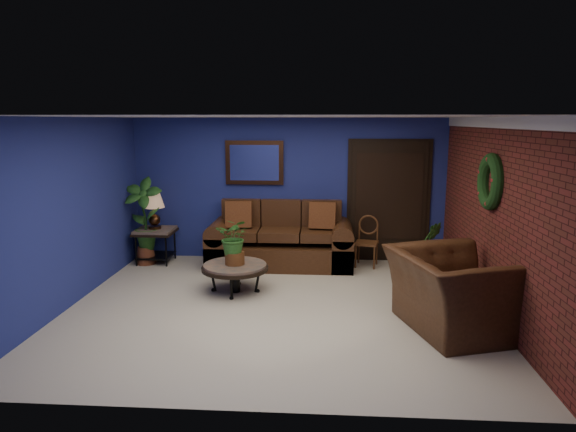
# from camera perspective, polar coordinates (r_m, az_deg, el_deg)

# --- Properties ---
(floor) EXTENTS (5.50, 5.50, 0.00)m
(floor) POSITION_cam_1_polar(r_m,az_deg,el_deg) (6.96, -1.29, -10.08)
(floor) COLOR beige
(floor) RESTS_ON ground
(wall_back) EXTENTS (5.50, 0.04, 2.50)m
(wall_back) POSITION_cam_1_polar(r_m,az_deg,el_deg) (9.08, 0.08, 2.99)
(wall_back) COLOR navy
(wall_back) RESTS_ON ground
(wall_left) EXTENTS (0.04, 5.00, 2.50)m
(wall_left) POSITION_cam_1_polar(r_m,az_deg,el_deg) (7.39, -23.09, 0.35)
(wall_left) COLOR navy
(wall_left) RESTS_ON ground
(wall_right_brick) EXTENTS (0.04, 5.00, 2.50)m
(wall_right_brick) POSITION_cam_1_polar(r_m,az_deg,el_deg) (6.94, 21.92, -0.19)
(wall_right_brick) COLOR maroon
(wall_right_brick) RESTS_ON ground
(ceiling) EXTENTS (5.50, 5.00, 0.02)m
(ceiling) POSITION_cam_1_polar(r_m,az_deg,el_deg) (6.51, -1.39, 10.98)
(ceiling) COLOR white
(ceiling) RESTS_ON wall_back
(crown_molding) EXTENTS (0.03, 5.00, 0.14)m
(crown_molding) POSITION_cam_1_polar(r_m,az_deg,el_deg) (6.82, 22.37, 9.60)
(crown_molding) COLOR white
(crown_molding) RESTS_ON wall_right_brick
(wall_mirror) EXTENTS (1.02, 0.06, 0.77)m
(wall_mirror) POSITION_cam_1_polar(r_m,az_deg,el_deg) (9.05, -3.75, 5.93)
(wall_mirror) COLOR #432513
(wall_mirror) RESTS_ON wall_back
(closet_door) EXTENTS (1.44, 0.06, 2.18)m
(closet_door) POSITION_cam_1_polar(r_m,az_deg,el_deg) (9.13, 11.10, 1.56)
(closet_door) COLOR black
(closet_door) RESTS_ON wall_back
(wreath) EXTENTS (0.16, 0.72, 0.72)m
(wreath) POSITION_cam_1_polar(r_m,az_deg,el_deg) (6.90, 21.58, 3.56)
(wreath) COLOR black
(wreath) RESTS_ON wall_right_brick
(sofa) EXTENTS (2.44, 1.05, 1.10)m
(sofa) POSITION_cam_1_polar(r_m,az_deg,el_deg) (8.85, -0.80, -3.08)
(sofa) COLOR #442413
(sofa) RESTS_ON ground
(coffee_table) EXTENTS (0.96, 0.96, 0.41)m
(coffee_table) POSITION_cam_1_polar(r_m,az_deg,el_deg) (7.48, -5.91, -5.77)
(coffee_table) COLOR #4C4843
(coffee_table) RESTS_ON ground
(end_table) EXTENTS (0.66, 0.66, 0.60)m
(end_table) POSITION_cam_1_polar(r_m,az_deg,el_deg) (9.23, -14.52, -2.22)
(end_table) COLOR #4C4843
(end_table) RESTS_ON ground
(table_lamp) EXTENTS (0.36, 0.36, 0.61)m
(table_lamp) POSITION_cam_1_polar(r_m,az_deg,el_deg) (9.12, -14.68, 1.04)
(table_lamp) COLOR #432513
(table_lamp) RESTS_ON end_table
(side_chair) EXTENTS (0.44, 0.44, 0.86)m
(side_chair) POSITION_cam_1_polar(r_m,az_deg,el_deg) (8.85, 8.80, -2.38)
(side_chair) COLOR brown
(side_chair) RESTS_ON ground
(armchair) EXTENTS (1.62, 1.74, 0.93)m
(armchair) POSITION_cam_1_polar(r_m,az_deg,el_deg) (6.41, 17.90, -8.03)
(armchair) COLOR #442413
(armchair) RESTS_ON ground
(coffee_plant) EXTENTS (0.54, 0.49, 0.68)m
(coffee_plant) POSITION_cam_1_polar(r_m,az_deg,el_deg) (7.37, -5.97, -2.59)
(coffee_plant) COLOR brown
(coffee_plant) RESTS_ON coffee_table
(floor_plant) EXTENTS (0.42, 0.35, 0.84)m
(floor_plant) POSITION_cam_1_polar(r_m,az_deg,el_deg) (8.70, 15.43, -3.19)
(floor_plant) COLOR brown
(floor_plant) RESTS_ON ground
(tall_plant) EXTENTS (0.70, 0.51, 1.50)m
(tall_plant) POSITION_cam_1_polar(r_m,az_deg,el_deg) (9.11, -15.72, -0.17)
(tall_plant) COLOR brown
(tall_plant) RESTS_ON ground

